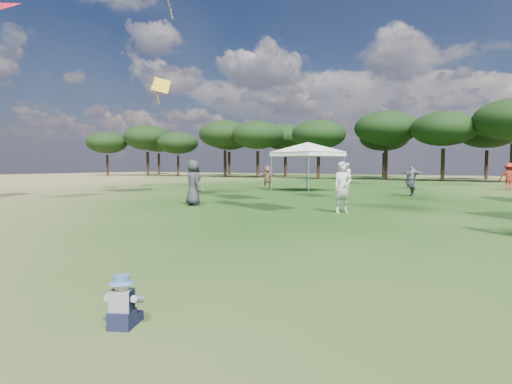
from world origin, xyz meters
TOP-DOWN VIEW (x-y plane):
  - tree_line at (2.39, 47.41)m, footprint 108.78×17.63m
  - tent_left at (-7.41, 23.22)m, footprint 6.29×6.29m
  - toddler at (0.00, 2.18)m, footprint 0.40×0.44m
  - festival_crowd at (2.53, 22.54)m, footprint 28.29×23.44m

SIDE VIEW (x-z plane):
  - toddler at x=0.00m, z-range -0.03..0.50m
  - festival_crowd at x=2.53m, z-range -0.07..1.82m
  - tent_left at x=-7.41m, z-range 1.22..4.51m
  - tree_line at x=2.39m, z-range 1.54..9.31m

